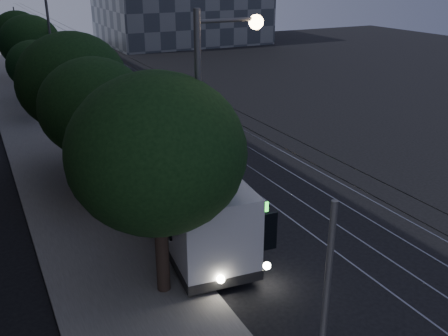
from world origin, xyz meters
name	(u,v)px	position (x,y,z in m)	size (l,w,h in m)	color
ground	(276,213)	(0.00, 0.00, 0.00)	(120.00, 120.00, 0.00)	black
sidewalk	(36,120)	(-7.50, 20.00, 0.07)	(5.00, 90.00, 0.15)	slate
tram_rails	(167,105)	(2.50, 20.00, 0.01)	(4.52, 90.00, 0.02)	#919299
overhead_wires	(67,70)	(-4.97, 20.00, 3.47)	(2.23, 90.00, 6.00)	black
trolleybus	(173,178)	(-4.10, 1.88, 1.75)	(3.92, 12.79, 5.63)	silver
pickup_silver	(112,136)	(-4.19, 11.49, 0.92)	(3.04, 6.59, 1.83)	#A8AAB0
car_white_a	(96,123)	(-4.27, 15.34, 0.68)	(1.60, 3.98, 1.36)	#B3B3B7
car_white_b	(102,105)	(-2.82, 19.57, 0.73)	(2.03, 5.00, 1.45)	#AEADB1
car_white_c	(81,85)	(-2.70, 27.48, 0.73)	(1.54, 4.40, 1.45)	silver
car_white_d	(58,73)	(-3.59, 33.75, 0.73)	(1.72, 4.26, 1.45)	white
tree_0	(157,153)	(-6.50, -3.27, 4.97)	(5.44, 5.44, 7.43)	black
tree_1	(94,107)	(-6.50, 4.82, 4.48)	(4.84, 4.84, 6.67)	black
tree_2	(73,82)	(-6.50, 9.46, 4.72)	(5.64, 5.64, 7.27)	black
tree_3	(35,65)	(-7.00, 20.72, 3.84)	(3.82, 3.82, 5.59)	black
tree_4	(30,43)	(-6.50, 26.37, 4.70)	(4.76, 4.76, 6.86)	black
tree_5	(18,33)	(-6.50, 35.40, 4.56)	(4.43, 4.43, 6.57)	black
streetlamp_near	(211,130)	(-4.80, -3.48, 5.53)	(2.23, 0.44, 9.09)	#545456
streetlamp_far	(54,21)	(-4.78, 24.23, 6.48)	(2.60, 0.44, 10.85)	#545456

